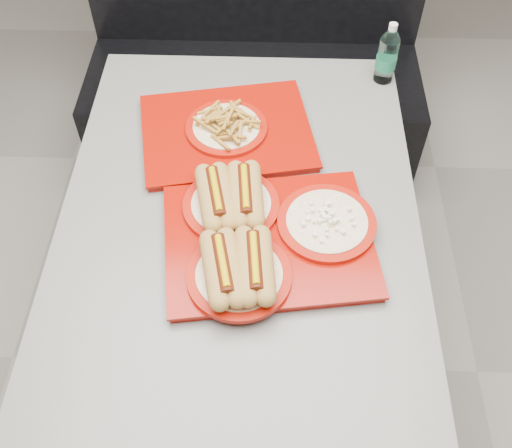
{
  "coord_description": "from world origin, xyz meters",
  "views": [
    {
      "loc": [
        0.07,
        -0.88,
        1.92
      ],
      "look_at": [
        0.05,
        -0.03,
        0.83
      ],
      "focal_mm": 42.0,
      "sensor_mm": 36.0,
      "label": 1
    }
  ],
  "objects_px": {
    "tray_near": "(260,235)",
    "water_bottle": "(387,56)",
    "booth_bench": "(254,69)",
    "tray_far": "(227,129)",
    "diner_table": "(239,270)"
  },
  "relations": [
    {
      "from": "tray_near",
      "to": "water_bottle",
      "type": "xyz_separation_m",
      "value": [
        0.36,
        0.64,
        0.04
      ]
    },
    {
      "from": "water_bottle",
      "to": "booth_bench",
      "type": "bearing_deg",
      "value": 130.02
    },
    {
      "from": "tray_far",
      "to": "booth_bench",
      "type": "bearing_deg",
      "value": 86.33
    },
    {
      "from": "booth_bench",
      "to": "tray_far",
      "type": "xyz_separation_m",
      "value": [
        -0.05,
        -0.76,
        0.37
      ]
    },
    {
      "from": "diner_table",
      "to": "booth_bench",
      "type": "relative_size",
      "value": 1.05
    },
    {
      "from": "diner_table",
      "to": "water_bottle",
      "type": "relative_size",
      "value": 7.41
    },
    {
      "from": "booth_bench",
      "to": "water_bottle",
      "type": "relative_size",
      "value": 7.04
    },
    {
      "from": "diner_table",
      "to": "booth_bench",
      "type": "xyz_separation_m",
      "value": [
        0.0,
        1.09,
        -0.18
      ]
    },
    {
      "from": "diner_table",
      "to": "tray_near",
      "type": "xyz_separation_m",
      "value": [
        0.05,
        -0.03,
        0.2
      ]
    },
    {
      "from": "diner_table",
      "to": "tray_far",
      "type": "relative_size",
      "value": 2.71
    },
    {
      "from": "tray_near",
      "to": "water_bottle",
      "type": "bearing_deg",
      "value": 60.86
    },
    {
      "from": "diner_table",
      "to": "booth_bench",
      "type": "bearing_deg",
      "value": 90.0
    },
    {
      "from": "diner_table",
      "to": "tray_far",
      "type": "xyz_separation_m",
      "value": [
        -0.05,
        0.34,
        0.19
      ]
    },
    {
      "from": "tray_near",
      "to": "tray_far",
      "type": "height_order",
      "value": "tray_near"
    },
    {
      "from": "water_bottle",
      "to": "tray_far",
      "type": "bearing_deg",
      "value": -149.79
    }
  ]
}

